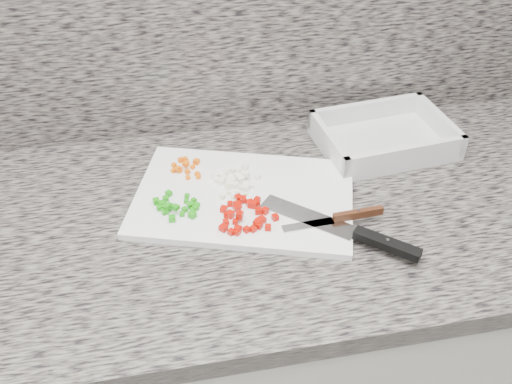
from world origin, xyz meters
The scene contains 11 objects.
cabinet centered at (0.00, 1.44, 0.43)m, with size 3.92×0.62×0.86m, color white.
countertop centered at (0.00, 1.44, 0.88)m, with size 3.96×0.64×0.04m, color #69635C.
cutting_board centered at (0.08, 1.47, 0.91)m, with size 0.41×0.28×0.01m, color white.
carrot_pile centered at (-0.02, 1.57, 0.92)m, with size 0.06×0.07×0.01m.
onion_pile centered at (0.07, 1.52, 0.92)m, with size 0.10×0.09×0.02m.
green_pepper_pile centered at (-0.05, 1.45, 0.92)m, with size 0.09×0.09×0.02m.
red_pepper_pile centered at (0.08, 1.41, 0.92)m, with size 0.11×0.11×0.02m.
garlic_pile centered at (0.07, 1.48, 0.92)m, with size 0.05×0.06×0.01m.
chef_knife centered at (0.26, 1.32, 0.92)m, with size 0.25×0.22×0.02m.
paring_knife centered at (0.25, 1.37, 0.92)m, with size 0.19×0.03×0.02m.
tray centered at (0.41, 1.60, 0.92)m, with size 0.30×0.23×0.06m.
Camera 1 is at (-0.05, 0.64, 1.61)m, focal length 40.00 mm.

